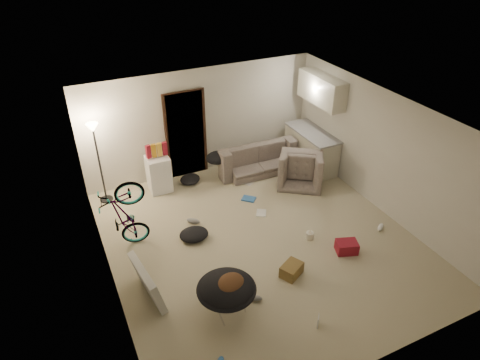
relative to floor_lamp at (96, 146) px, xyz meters
name	(u,v)px	position (x,y,z in m)	size (l,w,h in m)	color
floor	(260,240)	(2.40, -2.65, -1.32)	(5.50, 6.00, 0.02)	#B8AD8D
ceiling	(264,119)	(2.40, -2.65, 1.20)	(5.50, 6.00, 0.02)	white
wall_back	(201,121)	(2.40, 0.36, -0.06)	(5.50, 0.02, 2.50)	beige
wall_front	(378,305)	(2.40, -5.66, -0.06)	(5.50, 0.02, 2.50)	beige
wall_left	(102,227)	(-0.36, -2.65, -0.06)	(0.02, 6.00, 2.50)	beige
wall_right	(384,153)	(5.16, -2.65, -0.06)	(0.02, 6.00, 2.50)	beige
doorway	(186,134)	(2.00, 0.32, -0.29)	(0.85, 0.10, 2.04)	black
door_trim	(186,135)	(2.00, 0.29, -0.29)	(0.97, 0.04, 2.10)	#311B11
floor_lamp	(96,146)	(0.00, 0.00, 0.00)	(0.28, 0.28, 1.81)	black
kitchen_counter	(311,150)	(4.83, -0.65, -0.87)	(0.60, 1.50, 0.88)	beige
counter_top	(313,133)	(4.83, -0.65, -0.41)	(0.64, 1.54, 0.04)	gray
kitchen_uppers	(322,89)	(4.96, -0.65, 0.64)	(0.38, 1.40, 0.65)	beige
sofa	(254,159)	(3.52, -0.20, -1.03)	(1.91, 0.75, 0.56)	#313831
armchair	(301,168)	(4.25, -1.12, -0.99)	(0.97, 0.85, 0.63)	#313831
bicycle	(127,230)	(0.10, -1.78, -0.91)	(0.53, 1.52, 0.80)	black
book_asset	(317,329)	(2.20, -4.85, -1.30)	(0.15, 0.20, 0.02)	maroon
mini_fridge	(159,174)	(1.18, -0.10, -0.90)	(0.48, 0.48, 0.82)	white
snack_box_0	(148,152)	(1.01, -0.10, -0.31)	(0.10, 0.07, 0.30)	maroon
snack_box_1	(154,151)	(1.13, -0.10, -0.31)	(0.10, 0.07, 0.30)	#C08118
snack_box_2	(159,150)	(1.25, -0.10, -0.31)	(0.10, 0.07, 0.30)	gold
snack_box_3	(165,148)	(1.37, -0.10, -0.31)	(0.10, 0.07, 0.30)	maroon
saucer_chair	(227,293)	(1.12, -3.94, -0.92)	(0.92, 0.92, 0.65)	silver
hoodie	(230,284)	(1.17, -3.97, -0.72)	(0.48, 0.40, 0.22)	#4A2D19
sofa_drape	(218,158)	(2.57, -0.20, -0.77)	(0.56, 0.46, 0.28)	black
tv_box	(147,282)	(0.10, -3.13, -0.99)	(0.12, 0.97, 0.64)	silver
drink_case_a	(292,270)	(2.45, -3.70, -1.20)	(0.38, 0.27, 0.22)	brown
drink_case_b	(347,247)	(3.67, -3.62, -1.20)	(0.38, 0.28, 0.22)	maroon
juicer	(310,235)	(3.27, -3.02, -1.22)	(0.15, 0.15, 0.21)	beige
newspaper	(244,179)	(3.10, -0.51, -1.30)	(0.43, 0.56, 0.01)	#BBB3AC
book_blue	(249,199)	(2.81, -1.32, -1.29)	(0.21, 0.29, 0.03)	#3067B0
book_white	(261,213)	(2.81, -1.90, -1.30)	(0.20, 0.26, 0.02)	silver
shoe_1	(193,221)	(1.42, -1.60, -1.25)	(0.28, 0.11, 0.10)	slate
shoe_3	(255,298)	(1.62, -3.94, -1.26)	(0.24, 0.10, 0.09)	slate
shoe_4	(380,227)	(4.70, -3.37, -1.26)	(0.25, 0.10, 0.09)	white
clothes_lump_a	(194,234)	(1.27, -2.05, -1.22)	(0.56, 0.48, 0.18)	black
clothes_lump_b	(190,179)	(1.90, -0.10, -1.23)	(0.50, 0.44, 0.15)	black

